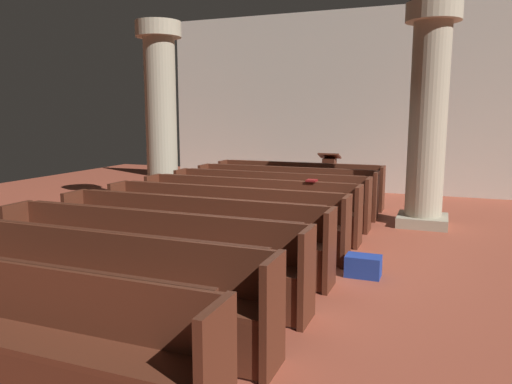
% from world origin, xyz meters
% --- Properties ---
extents(ground_plane, '(19.20, 19.20, 0.00)m').
position_xyz_m(ground_plane, '(0.00, 0.00, 0.00)').
color(ground_plane, '#9E4733').
extents(back_wall, '(10.00, 0.16, 4.50)m').
position_xyz_m(back_wall, '(0.00, 6.08, 2.25)').
color(back_wall, beige).
rests_on(back_wall, ground).
extents(pew_row_0, '(3.60, 0.46, 0.91)m').
position_xyz_m(pew_row_0, '(-0.72, 3.63, 0.49)').
color(pew_row_0, '#562819').
rests_on(pew_row_0, ground).
extents(pew_row_1, '(3.60, 0.46, 0.91)m').
position_xyz_m(pew_row_1, '(-0.72, 2.67, 0.49)').
color(pew_row_1, '#562819').
rests_on(pew_row_1, ground).
extents(pew_row_2, '(3.60, 0.47, 0.91)m').
position_xyz_m(pew_row_2, '(-0.72, 1.72, 0.49)').
color(pew_row_2, '#562819').
rests_on(pew_row_2, ground).
extents(pew_row_3, '(3.60, 0.46, 0.91)m').
position_xyz_m(pew_row_3, '(-0.72, 0.76, 0.49)').
color(pew_row_3, '#562819').
rests_on(pew_row_3, ground).
extents(pew_row_4, '(3.60, 0.46, 0.91)m').
position_xyz_m(pew_row_4, '(-0.72, -0.20, 0.49)').
color(pew_row_4, '#562819').
rests_on(pew_row_4, ground).
extents(pew_row_5, '(3.60, 0.46, 0.91)m').
position_xyz_m(pew_row_5, '(-0.72, -1.16, 0.49)').
color(pew_row_5, '#562819').
rests_on(pew_row_5, ground).
extents(pew_row_6, '(3.60, 0.47, 0.91)m').
position_xyz_m(pew_row_6, '(-0.72, -2.12, 0.49)').
color(pew_row_6, '#562819').
rests_on(pew_row_6, ground).
extents(pew_row_7, '(3.60, 0.46, 0.91)m').
position_xyz_m(pew_row_7, '(-0.72, -3.08, 0.49)').
color(pew_row_7, '#562819').
rests_on(pew_row_7, ground).
extents(pillar_aisle_side, '(0.91, 0.91, 3.77)m').
position_xyz_m(pillar_aisle_side, '(1.89, 2.54, 1.96)').
color(pillar_aisle_side, '#9F967E').
rests_on(pillar_aisle_side, ground).
extents(pillar_far_side, '(0.91, 0.91, 3.77)m').
position_xyz_m(pillar_far_side, '(-3.27, 2.31, 1.96)').
color(pillar_far_side, '#9F967E').
rests_on(pillar_far_side, ground).
extents(lectern, '(0.48, 0.45, 1.08)m').
position_xyz_m(lectern, '(-0.25, 4.56, 0.45)').
color(lectern, '#411E13').
rests_on(lectern, ground).
extents(hymn_book, '(0.16, 0.18, 0.03)m').
position_xyz_m(hymn_book, '(0.28, 0.95, 0.93)').
color(hymn_book, maroon).
rests_on(hymn_book, pew_row_3).
extents(kneeler_box_blue, '(0.42, 0.27, 0.26)m').
position_xyz_m(kneeler_box_blue, '(1.35, -0.61, 0.13)').
color(kneeler_box_blue, navy).
rests_on(kneeler_box_blue, ground).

